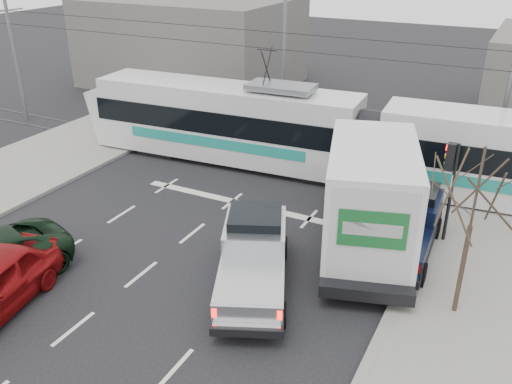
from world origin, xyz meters
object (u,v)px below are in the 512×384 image
at_px(street_lamp_far, 282,34).
at_px(street_lamp_near, 509,61).
at_px(bare_tree, 476,196).
at_px(silver_pickup, 254,253).
at_px(traffic_signal, 450,171).
at_px(box_truck, 370,196).
at_px(navy_pickup, 407,223).
at_px(tram, 369,141).

bearing_deg(street_lamp_far, street_lamp_near, -9.87).
xyz_separation_m(bare_tree, silver_pickup, (-5.90, -1.15, -2.77)).
xyz_separation_m(traffic_signal, silver_pickup, (-4.77, -5.15, -1.72)).
relative_size(traffic_signal, box_truck, 0.43).
relative_size(street_lamp_far, navy_pickup, 1.75).
xyz_separation_m(bare_tree, street_lamp_far, (-11.79, 13.50, 1.32)).
bearing_deg(silver_pickup, bare_tree, -12.70).
xyz_separation_m(street_lamp_far, navy_pickup, (9.67, -10.63, -4.06)).
relative_size(tram, box_truck, 3.18).
bearing_deg(traffic_signal, navy_pickup, -131.25).
relative_size(street_lamp_near, navy_pickup, 1.75).
relative_size(bare_tree, traffic_signal, 1.39).
distance_m(tram, box_truck, 5.61).
bearing_deg(box_truck, traffic_signal, 17.10).
bearing_deg(silver_pickup, navy_pickup, 23.04).
xyz_separation_m(street_lamp_near, street_lamp_far, (-11.50, 2.00, 0.00)).
bearing_deg(navy_pickup, box_truck, -165.41).
distance_m(traffic_signal, street_lamp_far, 14.47).
xyz_separation_m(bare_tree, tram, (-4.99, 7.86, -1.87)).
height_order(street_lamp_far, tram, street_lamp_far).
distance_m(bare_tree, tram, 9.49).
distance_m(street_lamp_far, box_truck, 14.21).
height_order(traffic_signal, tram, tram).
distance_m(tram, navy_pickup, 5.82).
relative_size(bare_tree, box_truck, 0.60).
distance_m(street_lamp_near, box_truck, 10.05).
bearing_deg(street_lamp_near, traffic_signal, -96.41).
bearing_deg(street_lamp_near, tram, -142.23).
height_order(tram, silver_pickup, tram).
bearing_deg(bare_tree, silver_pickup, -168.94).
bearing_deg(silver_pickup, traffic_signal, 23.45).
height_order(tram, box_truck, tram).
bearing_deg(silver_pickup, tram, 60.48).
distance_m(traffic_signal, navy_pickup, 2.25).
height_order(bare_tree, street_lamp_near, street_lamp_near).
bearing_deg(bare_tree, tram, 122.41).
distance_m(bare_tree, traffic_signal, 4.28).
xyz_separation_m(traffic_signal, box_truck, (-2.26, -1.52, -0.78)).
bearing_deg(silver_pickup, box_truck, 31.64).
bearing_deg(street_lamp_far, traffic_signal, -41.72).
xyz_separation_m(street_lamp_near, box_truck, (-3.10, -9.02, -3.15)).
relative_size(street_lamp_near, tram, 0.34).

